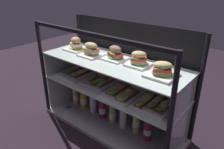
{
  "coord_description": "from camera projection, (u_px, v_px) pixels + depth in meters",
  "views": [
    {
      "loc": [
        1.03,
        -1.25,
        1.24
      ],
      "look_at": [
        0.0,
        0.0,
        0.51
      ],
      "focal_mm": 34.78,
      "sensor_mm": 36.0,
      "label": 1
    }
  ],
  "objects": [
    {
      "name": "shelf_upper_glass",
      "position": [
        112.0,
        62.0,
        1.73
      ],
      "size": [
        1.25,
        0.45,
        0.01
      ],
      "primitive_type": "cube",
      "color": "silver",
      "rests_on": "riser_upper_tier"
    },
    {
      "name": "juice_bottle_front_left_end",
      "position": [
        148.0,
        130.0,
        1.73
      ],
      "size": [
        0.06,
        0.06,
        0.22
      ],
      "color": "#932549",
      "rests_on": "case_base_deck"
    },
    {
      "name": "ground_plane",
      "position": [
        112.0,
        126.0,
        1.99
      ],
      "size": [
        6.0,
        6.0,
        0.02
      ],
      "primitive_type": "cube",
      "color": "black",
      "rests_on": "ground"
    },
    {
      "name": "plated_roll_sandwich_left_of_center",
      "position": [
        139.0,
        60.0,
        1.63
      ],
      "size": [
        0.17,
        0.17,
        0.11
      ],
      "color": "white",
      "rests_on": "shelf_upper_glass"
    },
    {
      "name": "open_sandwich_tray_near_left_corner",
      "position": [
        77.0,
        72.0,
        2.07
      ],
      "size": [
        0.26,
        0.32,
        0.06
      ],
      "color": "white",
      "rests_on": "shelf_lower_glass"
    },
    {
      "name": "open_sandwich_tray_far_right",
      "position": [
        122.0,
        92.0,
        1.7
      ],
      "size": [
        0.26,
        0.32,
        0.06
      ],
      "color": "white",
      "rests_on": "shelf_lower_glass"
    },
    {
      "name": "juice_bottle_front_fourth",
      "position": [
        136.0,
        123.0,
        1.81
      ],
      "size": [
        0.06,
        0.06,
        0.22
      ],
      "color": "#B9D351",
      "rests_on": "case_base_deck"
    },
    {
      "name": "juice_bottle_back_right",
      "position": [
        113.0,
        113.0,
        1.93
      ],
      "size": [
        0.06,
        0.06,
        0.24
      ],
      "color": "#B3D54D",
      "rests_on": "case_base_deck"
    },
    {
      "name": "shelf_lower_glass",
      "position": [
        112.0,
        88.0,
        1.83
      ],
      "size": [
        1.25,
        0.45,
        0.01
      ],
      "primitive_type": "cube",
      "color": "silver",
      "rests_on": "riser_lower_tier"
    },
    {
      "name": "riser_upper_tier",
      "position": [
        112.0,
        75.0,
        1.78
      ],
      "size": [
        1.23,
        0.43,
        0.22
      ],
      "color": "silver",
      "rests_on": "shelf_lower_glass"
    },
    {
      "name": "plated_roll_sandwich_near_right_corner",
      "position": [
        162.0,
        71.0,
        1.45
      ],
      "size": [
        0.2,
        0.2,
        0.11
      ],
      "color": "white",
      "rests_on": "shelf_upper_glass"
    },
    {
      "name": "plated_roll_sandwich_mid_right",
      "position": [
        76.0,
        45.0,
        1.99
      ],
      "size": [
        0.19,
        0.19,
        0.12
      ],
      "color": "white",
      "rests_on": "shelf_upper_glass"
    },
    {
      "name": "juice_bottle_tucked_behind",
      "position": [
        83.0,
        100.0,
        2.17
      ],
      "size": [
        0.07,
        0.07,
        0.21
      ],
      "color": "gold",
      "rests_on": "case_base_deck"
    },
    {
      "name": "riser_lower_tier",
      "position": [
        112.0,
        106.0,
        1.9
      ],
      "size": [
        1.23,
        0.43,
        0.35
      ],
      "color": "silver",
      "rests_on": "case_base_deck"
    },
    {
      "name": "case_base_deck",
      "position": [
        112.0,
        123.0,
        1.98
      ],
      "size": [
        1.3,
        0.5,
        0.03
      ],
      "primitive_type": "cube",
      "color": "#A19FA5",
      "rests_on": "ground"
    },
    {
      "name": "juice_bottle_front_middle",
      "position": [
        76.0,
        95.0,
        2.23
      ],
      "size": [
        0.06,
        0.06,
        0.23
      ],
      "color": "#B6CE49",
      "rests_on": "case_base_deck"
    },
    {
      "name": "juice_bottle_front_second",
      "position": [
        93.0,
        102.0,
        2.09
      ],
      "size": [
        0.07,
        0.07,
        0.25
      ],
      "color": "white",
      "rests_on": "case_base_deck"
    },
    {
      "name": "case_frame",
      "position": [
        122.0,
        71.0,
        1.88
      ],
      "size": [
        1.3,
        0.5,
        0.9
      ],
      "color": "black",
      "rests_on": "ground"
    },
    {
      "name": "open_sandwich_tray_left_of_center",
      "position": [
        155.0,
        102.0,
        1.56
      ],
      "size": [
        0.26,
        0.33,
        0.06
      ],
      "color": "white",
      "rests_on": "shelf_lower_glass"
    },
    {
      "name": "plated_roll_sandwich_far_right",
      "position": [
        115.0,
        54.0,
        1.75
      ],
      "size": [
        0.17,
        0.17,
        0.11
      ],
      "color": "white",
      "rests_on": "shelf_upper_glass"
    },
    {
      "name": "plated_roll_sandwich_far_left",
      "position": [
        91.0,
        51.0,
        1.84
      ],
      "size": [
        0.18,
        0.18,
        0.11
      ],
      "color": "white",
      "rests_on": "shelf_upper_glass"
    },
    {
      "name": "juice_bottle_near_post",
      "position": [
        123.0,
        117.0,
        1.87
      ],
      "size": [
        0.06,
        0.06,
        0.24
      ],
      "color": "white",
      "rests_on": "case_base_deck"
    },
    {
      "name": "kitchen_scissors",
      "position": [
        68.0,
        108.0,
        2.17
      ],
      "size": [
        0.14,
        0.17,
        0.01
      ],
      "color": "silver",
      "rests_on": "case_base_deck"
    },
    {
      "name": "open_sandwich_tray_center",
      "position": [
        101.0,
        80.0,
        1.92
      ],
      "size": [
        0.26,
        0.32,
        0.05
      ],
      "color": "white",
      "rests_on": "shelf_lower_glass"
    },
    {
      "name": "juice_bottle_back_left",
      "position": [
        102.0,
        109.0,
        2.0
      ],
      "size": [
        0.06,
        0.06,
        0.23
      ],
      "color": "maroon",
      "rests_on": "case_base_deck"
    }
  ]
}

